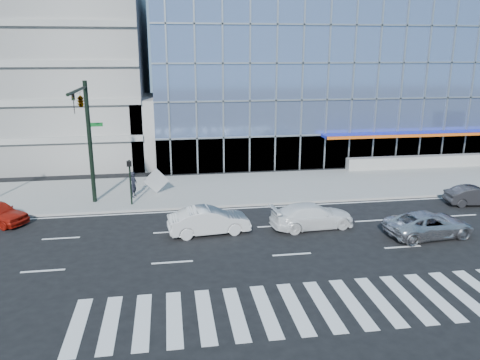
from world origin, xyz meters
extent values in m
plane|color=black|center=(0.00, 0.00, 0.00)|extent=(160.00, 160.00, 0.00)
cube|color=gray|center=(0.00, 8.00, 0.07)|extent=(120.00, 8.00, 0.15)
cube|color=#6F88BA|center=(14.00, 26.00, 7.50)|extent=(42.00, 26.00, 15.00)
cube|color=gray|center=(-20.00, 26.00, 10.00)|extent=(24.00, 24.00, 20.00)
cube|color=gray|center=(-6.00, 18.00, 3.00)|extent=(6.00, 8.00, 6.00)
cylinder|color=black|center=(-11.00, 6.00, 4.15)|extent=(0.28, 0.28, 8.00)
cylinder|color=black|center=(-11.00, 3.20, 7.75)|extent=(0.18, 5.60, 0.18)
imported|color=black|center=(-11.00, 1.80, 7.15)|extent=(0.18, 0.22, 1.10)
imported|color=black|center=(-11.00, 4.00, 7.15)|extent=(0.48, 2.24, 0.90)
cube|color=#0C591E|center=(-10.55, 6.00, 5.35)|extent=(0.90, 0.05, 0.25)
cylinder|color=black|center=(-8.50, 5.00, 1.65)|extent=(0.12, 0.12, 3.00)
cube|color=black|center=(-8.50, 4.85, 2.95)|extent=(0.30, 0.25, 0.35)
imported|color=silver|center=(8.12, -2.80, 0.68)|extent=(5.13, 2.76, 1.37)
imported|color=white|center=(2.12, -0.50, 0.71)|extent=(5.10, 2.52, 1.43)
imported|color=silver|center=(-3.88, -0.50, 0.75)|extent=(4.71, 2.07, 1.50)
imported|color=black|center=(14.12, 1.82, 0.63)|extent=(3.96, 1.78, 1.26)
imported|color=black|center=(-8.44, 6.69, 1.04)|extent=(0.62, 0.76, 1.79)
cube|color=#AAAAAA|center=(-6.90, 7.30, 1.07)|extent=(1.83, 0.28, 1.84)
camera|label=1|loc=(-5.94, -25.13, 9.92)|focal=35.00mm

